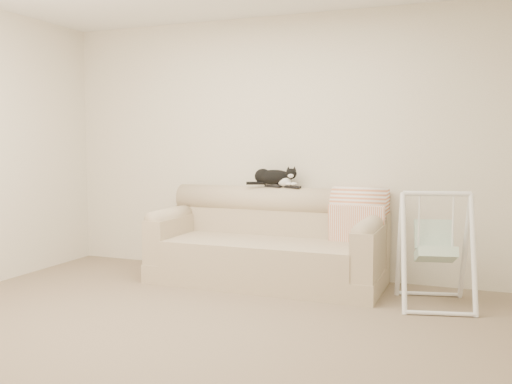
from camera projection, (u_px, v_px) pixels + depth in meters
ground_plane at (201, 335)px, 3.99m from camera, size 5.00×5.00×0.00m
room_shell at (199, 115)px, 3.86m from camera, size 5.04×4.04×2.60m
sofa at (269, 245)px, 5.49m from camera, size 2.20×0.93×0.90m
remote_a at (273, 186)px, 5.68m from camera, size 0.19×0.09×0.03m
remote_b at (293, 187)px, 5.59m from camera, size 0.18×0.09×0.02m
tuxedo_cat at (274, 177)px, 5.67m from camera, size 0.51×0.24×0.20m
throw_blanket at (360, 208)px, 5.37m from camera, size 0.52×0.38×0.58m
baby_swing at (435, 249)px, 4.67m from camera, size 0.71×0.74×0.96m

